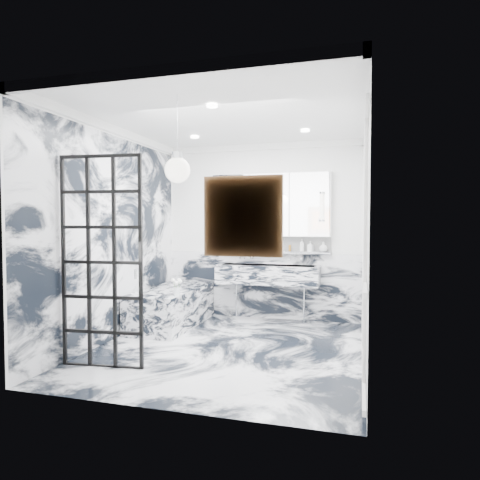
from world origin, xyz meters
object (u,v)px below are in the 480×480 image
(crittall_door, at_px, (101,262))
(bathtub, at_px, (172,307))
(trough_sink, at_px, (268,275))
(mirror_cabinet, at_px, (270,205))

(crittall_door, relative_size, bathtub, 1.36)
(crittall_door, height_order, trough_sink, crittall_door)
(bathtub, bearing_deg, trough_sink, 26.48)
(crittall_door, height_order, bathtub, crittall_door)
(trough_sink, distance_m, mirror_cabinet, 1.10)
(mirror_cabinet, height_order, bathtub, mirror_cabinet)
(bathtub, bearing_deg, mirror_cabinet, 32.06)
(trough_sink, bearing_deg, bathtub, -153.52)
(crittall_door, bearing_deg, bathtub, 86.27)
(bathtub, bearing_deg, crittall_door, -87.81)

